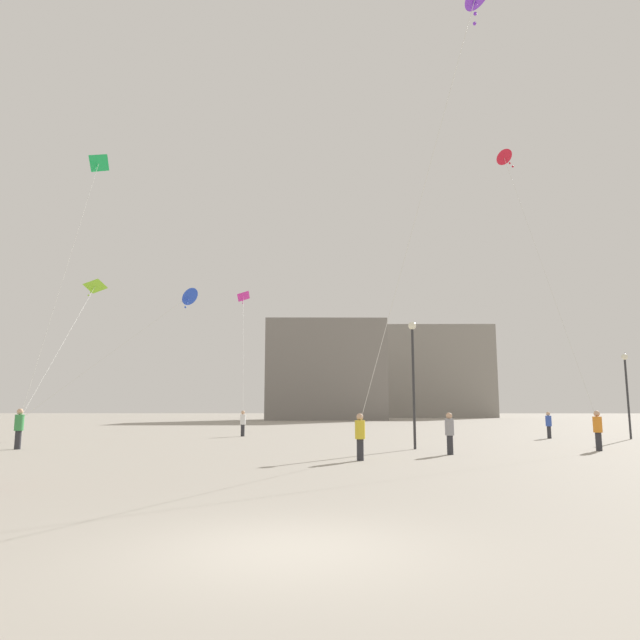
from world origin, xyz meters
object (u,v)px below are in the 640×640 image
Objects in this scene: person_in_white at (243,422)px; lamppost_west at (413,365)px; person_in_green at (19,427)px; kite_lime_delta at (93,289)px; person_in_grey at (450,432)px; kite_crimson_diamond at (505,161)px; kite_emerald_delta at (97,167)px; building_left_hall at (326,370)px; person_in_orange at (598,429)px; kite_cobalt_diamond at (188,297)px; building_centre_hall at (430,372)px; person_in_yellow at (360,435)px; lamppost_east at (626,381)px; kite_magenta_delta at (243,298)px; person_in_blue at (549,424)px; kite_violet_diamond at (474,3)px.

lamppost_west is (9.49, -10.63, 2.88)m from person_in_white.
person_in_green is 0.18× the size of kite_lime_delta.
person_in_grey is 0.12× the size of kite_crimson_diamond.
kite_emerald_delta is (1.92, -4.83, 5.85)m from kite_lime_delta.
person_in_grey is 0.10× the size of building_left_hall.
person_in_orange is 20.66m from person_in_white.
lamppost_west is at bearing -7.19° from kite_cobalt_diamond.
kite_cobalt_diamond is 0.44× the size of building_left_hall.
building_centre_hall is 3.59× the size of lamppost_west.
person_in_yellow is 0.33× the size of lamppost_east.
person_in_green is 22.34m from kite_magenta_delta.
kite_cobalt_diamond is 1.49× the size of lamppost_east.
person_in_blue is at bearing 1.07° from kite_lime_delta.
building_left_hall is (5.82, 36.79, -3.46)m from kite_magenta_delta.
kite_lime_delta is 1.98× the size of lamppost_east.
kite_emerald_delta is (-5.75, -14.98, 4.56)m from kite_magenta_delta.
building_left_hall is 2.96× the size of lamppost_west.
person_in_yellow is 21.44m from lamppost_east.
person_in_green reaches higher than person_in_grey.
person_in_grey is 0.11× the size of kite_emerald_delta.
person_in_orange is at bearing 37.94° from person_in_green.
kite_violet_diamond is at bearing 7.87° from person_in_green.
building_left_hall is (-6.13, 58.17, 6.05)m from person_in_grey.
kite_emerald_delta is at bearing -163.62° from person_in_yellow.
building_left_hall is 55.59m from lamppost_west.
kite_cobalt_diamond is at bearing -41.71° from kite_lime_delta.
person_in_orange is 25.42m from person_in_green.
kite_lime_delta reaches higher than person_in_blue.
kite_magenta_delta is at bearing 52.94° from kite_lime_delta.
building_left_hall is (5.69, 53.90, -0.26)m from kite_cobalt_diamond.
building_centre_hall reaches higher than lamppost_east.
kite_emerald_delta is (-17.21, 14.76, 1.70)m from kite_violet_diamond.
kite_magenta_delta reaches higher than person_in_yellow.
person_in_yellow is at bearing -139.62° from lamppost_east.
person_in_blue is 18.56m from person_in_yellow.
person_in_yellow is at bearing -70.91° from kite_magenta_delta.
building_centre_hall reaches higher than kite_lime_delta.
person_in_green is at bearing -83.92° from kite_lime_delta.
building_centre_hall is 67.98m from lamppost_east.
kite_lime_delta reaches higher than person_in_yellow.
kite_violet_diamond reaches higher than kite_magenta_delta.
building_centre_hall is at bearing 90.60° from lamppost_east.
building_left_hall is at bearing -159.15° from person_in_blue.
lamppost_west is at bearing 40.27° from person_in_green.
lamppost_west is (2.65, 5.53, 2.87)m from person_in_yellow.
kite_magenta_delta is at bearing 108.83° from person_in_green.
person_in_grey is 0.17× the size of kite_magenta_delta.
lamppost_west reaches higher than person_in_orange.
person_in_orange reaches higher than person_in_yellow.
kite_magenta_delta is 0.98× the size of kite_lime_delta.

